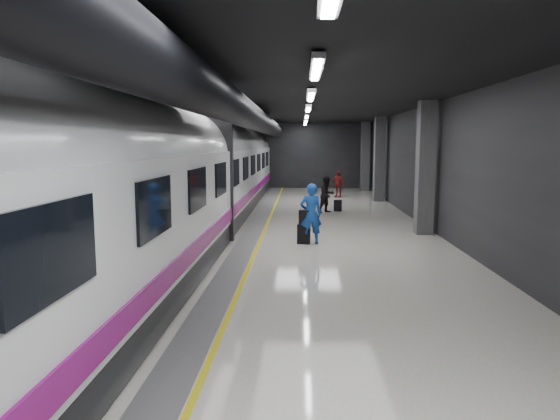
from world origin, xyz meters
TOP-DOWN VIEW (x-y plane):
  - ground at (0.00, 0.00)m, footprint 40.00×40.00m
  - platform_hall at (-0.29, 0.96)m, footprint 10.02×40.02m
  - train at (-3.25, -0.00)m, footprint 3.05×38.00m
  - traveler_main at (0.65, 0.07)m, footprint 0.75×0.55m
  - suitcase_main at (0.44, 0.09)m, footprint 0.42×0.31m
  - shoulder_bag at (0.45, 0.08)m, footprint 0.36×0.23m
  - traveler_far_a at (1.52, 7.27)m, footprint 1.00×0.97m
  - traveler_far_b at (2.50, 13.80)m, footprint 0.97×0.79m
  - suitcase_far at (2.05, 7.74)m, footprint 0.39×0.30m

SIDE VIEW (x-z plane):
  - ground at x=0.00m, z-range 0.00..0.00m
  - suitcase_far at x=2.05m, z-range 0.00..0.51m
  - suitcase_main at x=0.44m, z-range 0.00..0.61m
  - traveler_far_b at x=2.50m, z-range 0.00..1.55m
  - traveler_far_a at x=1.52m, z-range 0.00..1.62m
  - shoulder_bag at x=0.45m, z-range 0.61..1.05m
  - traveler_main at x=0.65m, z-range 0.00..1.87m
  - train at x=-3.25m, z-range 0.04..4.09m
  - platform_hall at x=-0.29m, z-range 1.28..5.79m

